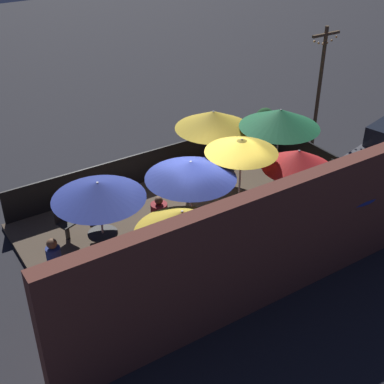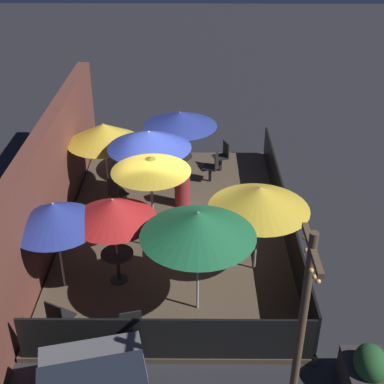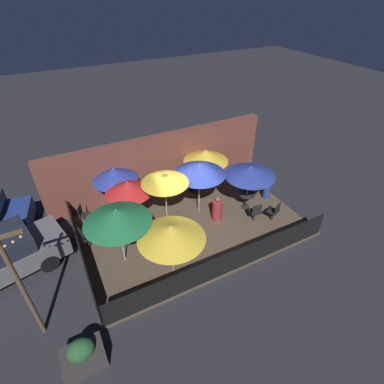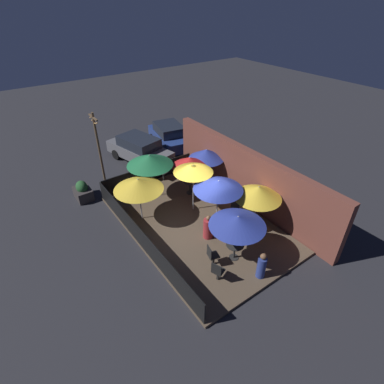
% 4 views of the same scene
% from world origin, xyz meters
% --- Properties ---
extents(ground_plane, '(60.00, 60.00, 0.00)m').
position_xyz_m(ground_plane, '(0.00, 0.00, 0.00)').
color(ground_plane, '#26262B').
extents(patio_deck, '(8.78, 5.60, 0.12)m').
position_xyz_m(patio_deck, '(0.00, 0.00, 0.06)').
color(patio_deck, brown).
rests_on(patio_deck, ground_plane).
extents(building_wall, '(10.38, 0.36, 2.88)m').
position_xyz_m(building_wall, '(0.00, 3.03, 1.44)').
color(building_wall, brown).
rests_on(building_wall, ground_plane).
extents(fence_front, '(8.58, 0.05, 0.95)m').
position_xyz_m(fence_front, '(0.00, -2.76, 0.59)').
color(fence_front, black).
rests_on(fence_front, patio_deck).
extents(fence_side_left, '(0.05, 5.40, 0.95)m').
position_xyz_m(fence_side_left, '(-4.35, 0.00, 0.59)').
color(fence_side_left, black).
rests_on(fence_side_left, patio_deck).
extents(patio_umbrella_0, '(1.80, 1.80, 2.08)m').
position_xyz_m(patio_umbrella_0, '(-2.10, 1.17, 1.96)').
color(patio_umbrella_0, '#B2B2B7').
rests_on(patio_umbrella_0, patio_deck).
extents(patio_umbrella_1, '(2.13, 2.13, 2.09)m').
position_xyz_m(patio_umbrella_1, '(2.69, -0.07, 2.00)').
color(patio_umbrella_1, '#B2B2B7').
rests_on(patio_umbrella_1, patio_deck).
extents(patio_umbrella_2, '(2.25, 2.25, 2.34)m').
position_xyz_m(patio_umbrella_2, '(-2.99, -0.57, 2.20)').
color(patio_umbrella_2, '#B2B2B7').
rests_on(patio_umbrella_2, patio_deck).
extents(patio_umbrella_3, '(2.03, 2.03, 2.11)m').
position_xyz_m(patio_umbrella_3, '(1.75, 1.95, 1.97)').
color(patio_umbrella_3, '#B2B2B7').
rests_on(patio_umbrella_3, patio_deck).
extents(patio_umbrella_4, '(1.87, 1.87, 2.10)m').
position_xyz_m(patio_umbrella_4, '(-2.29, 2.34, 1.96)').
color(patio_umbrella_4, '#B2B2B7').
rests_on(patio_umbrella_4, patio_deck).
extents(patio_umbrella_5, '(2.11, 2.11, 2.35)m').
position_xyz_m(patio_umbrella_5, '(0.71, 0.64, 2.26)').
color(patio_umbrella_5, '#B2B2B7').
rests_on(patio_umbrella_5, patio_deck).
extents(patio_umbrella_6, '(1.80, 1.80, 2.43)m').
position_xyz_m(patio_umbrella_6, '(-0.85, 0.48, 2.37)').
color(patio_umbrella_6, '#B2B2B7').
rests_on(patio_umbrella_6, patio_deck).
extents(patio_umbrella_7, '(2.20, 2.20, 2.13)m').
position_xyz_m(patio_umbrella_7, '(-1.66, -1.87, 1.99)').
color(patio_umbrella_7, '#B2B2B7').
rests_on(patio_umbrella_7, patio_deck).
extents(dining_table_0, '(0.71, 0.71, 0.73)m').
position_xyz_m(dining_table_0, '(-2.10, 1.17, 0.69)').
color(dining_table_0, black).
rests_on(dining_table_0, patio_deck).
extents(dining_table_1, '(0.70, 0.70, 0.72)m').
position_xyz_m(dining_table_1, '(2.69, -0.07, 0.68)').
color(dining_table_1, black).
rests_on(dining_table_1, patio_deck).
extents(patio_chair_0, '(0.49, 0.49, 0.95)m').
position_xyz_m(patio_chair_0, '(-4.06, 0.68, 0.65)').
color(patio_chair_0, black).
rests_on(patio_chair_0, patio_deck).
extents(patio_chair_1, '(0.52, 0.52, 0.91)m').
position_xyz_m(patio_chair_1, '(3.17, -1.33, 0.62)').
color(patio_chair_1, black).
rests_on(patio_chair_1, patio_deck).
extents(patio_chair_2, '(0.57, 0.57, 0.90)m').
position_xyz_m(patio_chair_2, '(0.88, 1.58, 0.61)').
color(patio_chair_2, black).
rests_on(patio_chair_2, patio_deck).
extents(patio_chair_3, '(0.49, 0.49, 0.92)m').
position_xyz_m(patio_chair_3, '(2.45, -1.01, 0.62)').
color(patio_chair_3, black).
rests_on(patio_chair_3, patio_deck).
extents(patio_chair_4, '(0.54, 0.54, 0.93)m').
position_xyz_m(patio_chair_4, '(-3.84, 2.06, 0.63)').
color(patio_chair_4, black).
rests_on(patio_chair_4, patio_deck).
extents(patron_0, '(0.37, 0.37, 1.14)m').
position_xyz_m(patron_0, '(3.94, 0.10, 0.64)').
color(patron_0, navy).
rests_on(patron_0, patio_deck).
extents(patron_1, '(0.44, 0.44, 1.13)m').
position_xyz_m(patron_1, '(1.12, -0.16, 0.61)').
color(patron_1, maroon).
rests_on(patron_1, patio_deck).
extents(planter_box, '(1.08, 0.76, 1.03)m').
position_xyz_m(planter_box, '(-4.99, -3.50, 0.44)').
color(planter_box, '#332D2D').
rests_on(planter_box, ground_plane).
extents(light_post, '(1.10, 0.12, 4.00)m').
position_xyz_m(light_post, '(-5.89, -2.00, 2.23)').
color(light_post, brown).
rests_on(light_post, ground_plane).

